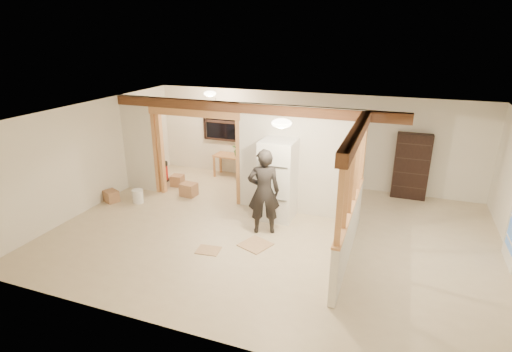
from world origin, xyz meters
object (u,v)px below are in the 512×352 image
at_px(shop_vac, 161,172).
at_px(refrigerator, 278,180).
at_px(woman, 264,192).
at_px(work_table, 232,166).
at_px(bookshelf, 411,166).

bearing_deg(shop_vac, refrigerator, -16.30).
distance_m(refrigerator, woman, 0.78).
bearing_deg(work_table, shop_vac, -144.98).
height_order(refrigerator, bookshelf, refrigerator).
bearing_deg(refrigerator, shop_vac, 163.70).
height_order(work_table, bookshelf, bookshelf).
distance_m(refrigerator, shop_vac, 4.00).
height_order(woman, bookshelf, woman).
xyz_separation_m(woman, work_table, (-2.00, 2.94, -0.59)).
bearing_deg(woman, shop_vac, -48.32).
bearing_deg(shop_vac, work_table, 31.45).
xyz_separation_m(refrigerator, shop_vac, (-3.79, 1.11, -0.62)).
xyz_separation_m(refrigerator, work_table, (-2.06, 2.17, -0.58)).
height_order(woman, shop_vac, woman).
relative_size(woman, bookshelf, 1.09).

